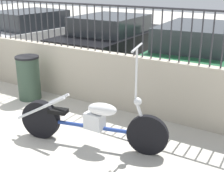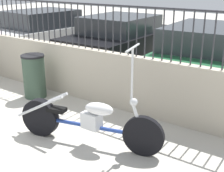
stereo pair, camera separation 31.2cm
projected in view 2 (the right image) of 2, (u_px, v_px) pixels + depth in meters
name	position (u px, v px, depth m)	size (l,w,h in m)	color
low_wall	(46.00, 65.00, 6.88)	(8.76, 0.18, 1.05)	#B2A893
fence_railing	(42.00, 15.00, 6.53)	(8.76, 0.04, 0.86)	#2D2D33
motorcycle_blue	(81.00, 120.00, 4.57)	(2.27, 0.79, 1.53)	black
trash_bin	(34.00, 76.00, 6.37)	(0.47, 0.47, 0.89)	#334738
car_white	(46.00, 31.00, 10.32)	(2.19, 4.46, 1.37)	black
car_black	(123.00, 38.00, 9.06)	(1.91, 4.16, 1.35)	black
car_green	(207.00, 53.00, 7.28)	(2.02, 4.64, 1.35)	black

